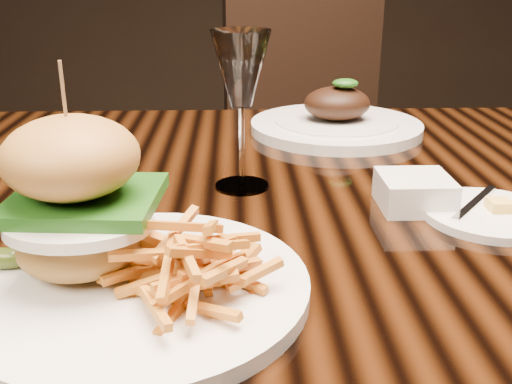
{
  "coord_description": "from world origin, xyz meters",
  "views": [
    {
      "loc": [
        -0.08,
        -0.74,
        1.02
      ],
      "look_at": [
        -0.06,
        -0.17,
        0.81
      ],
      "focal_mm": 42.0,
      "sensor_mm": 36.0,
      "label": 1
    }
  ],
  "objects_px": {
    "dining_table": "(294,239)",
    "burger_plate": "(125,241)",
    "wine_glass": "(241,74)",
    "chair_far": "(314,147)",
    "far_dish": "(336,122)"
  },
  "relations": [
    {
      "from": "far_dish",
      "to": "dining_table",
      "type": "bearing_deg",
      "value": -109.63
    },
    {
      "from": "wine_glass",
      "to": "chair_far",
      "type": "distance_m",
      "value": 0.98
    },
    {
      "from": "dining_table",
      "to": "burger_plate",
      "type": "distance_m",
      "value": 0.34
    },
    {
      "from": "far_dish",
      "to": "chair_far",
      "type": "relative_size",
      "value": 0.31
    },
    {
      "from": "far_dish",
      "to": "chair_far",
      "type": "height_order",
      "value": "chair_far"
    },
    {
      "from": "dining_table",
      "to": "burger_plate",
      "type": "xyz_separation_m",
      "value": [
        -0.18,
        -0.27,
        0.13
      ]
    },
    {
      "from": "wine_glass",
      "to": "dining_table",
      "type": "bearing_deg",
      "value": -1.38
    },
    {
      "from": "dining_table",
      "to": "wine_glass",
      "type": "bearing_deg",
      "value": 178.62
    },
    {
      "from": "wine_glass",
      "to": "chair_far",
      "type": "height_order",
      "value": "wine_glass"
    },
    {
      "from": "far_dish",
      "to": "chair_far",
      "type": "xyz_separation_m",
      "value": [
        0.05,
        0.62,
        -0.23
      ]
    },
    {
      "from": "far_dish",
      "to": "chair_far",
      "type": "bearing_deg",
      "value": 85.58
    },
    {
      "from": "dining_table",
      "to": "far_dish",
      "type": "xyz_separation_m",
      "value": [
        0.1,
        0.27,
        0.09
      ]
    },
    {
      "from": "dining_table",
      "to": "far_dish",
      "type": "relative_size",
      "value": 5.39
    },
    {
      "from": "wine_glass",
      "to": "far_dish",
      "type": "relative_size",
      "value": 0.68
    },
    {
      "from": "wine_glass",
      "to": "far_dish",
      "type": "height_order",
      "value": "wine_glass"
    }
  ]
}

